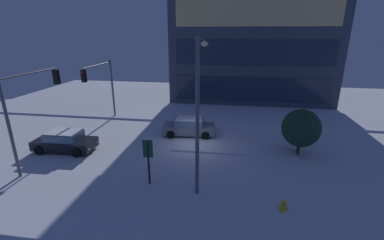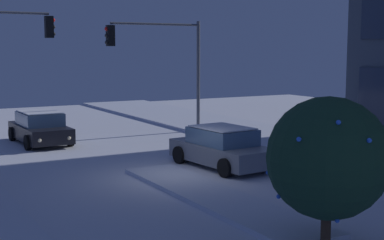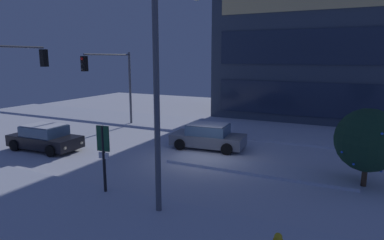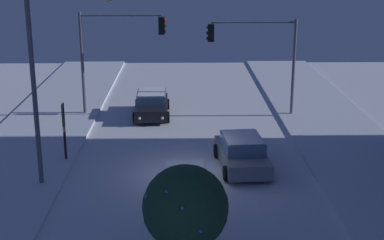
{
  "view_description": "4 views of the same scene",
  "coord_description": "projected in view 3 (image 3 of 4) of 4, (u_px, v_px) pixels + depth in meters",
  "views": [
    {
      "loc": [
        2.69,
        -18.32,
        8.3
      ],
      "look_at": [
        -0.46,
        1.96,
        1.46
      ],
      "focal_mm": 24.59,
      "sensor_mm": 36.0,
      "label": 1
    },
    {
      "loc": [
        16.39,
        -8.56,
        4.31
      ],
      "look_at": [
        0.0,
        0.65,
        1.94
      ],
      "focal_mm": 52.44,
      "sensor_mm": 36.0,
      "label": 2
    },
    {
      "loc": [
        6.92,
        -15.59,
        5.39
      ],
      "look_at": [
        -1.28,
        1.19,
        1.88
      ],
      "focal_mm": 31.37,
      "sensor_mm": 36.0,
      "label": 3
    },
    {
      "loc": [
        23.17,
        -0.35,
        9.47
      ],
      "look_at": [
        -0.03,
        0.07,
        2.5
      ],
      "focal_mm": 52.68,
      "sensor_mm": 36.0,
      "label": 4
    }
  ],
  "objects": [
    {
      "name": "decorated_tree_median",
      "position": [
        368.0,
        140.0,
        13.89
      ],
      "size": [
        2.65,
        2.65,
        3.33
      ],
      "color": "#473323",
      "rests_on": "ground"
    },
    {
      "name": "car_far",
      "position": [
        208.0,
        137.0,
        20.04
      ],
      "size": [
        4.54,
        2.42,
        1.49
      ],
      "rotation": [
        0.0,
        0.0,
        3.23
      ],
      "color": "slate",
      "rests_on": "ground"
    },
    {
      "name": "median_strip",
      "position": [
        257.0,
        169.0,
        16.24
      ],
      "size": [
        9.0,
        1.8,
        0.14
      ],
      "primitive_type": "cube",
      "color": "silver",
      "rests_on": "ground"
    },
    {
      "name": "traffic_light_corner_far_left",
      "position": [
        112.0,
        75.0,
        24.55
      ],
      "size": [
        0.32,
        5.25,
        5.77
      ],
      "rotation": [
        0.0,
        0.0,
        -1.57
      ],
      "color": "#565960",
      "rests_on": "ground"
    },
    {
      "name": "car_near",
      "position": [
        45.0,
        138.0,
        19.71
      ],
      "size": [
        4.48,
        2.19,
        1.49
      ],
      "rotation": [
        0.0,
        0.0,
        0.03
      ],
      "color": "black",
      "rests_on": "ground"
    },
    {
      "name": "curb_strip_far",
      "position": [
        248.0,
        130.0,
        24.81
      ],
      "size": [
        52.0,
        5.2,
        0.14
      ],
      "primitive_type": "cube",
      "color": "silver",
      "rests_on": "ground"
    },
    {
      "name": "traffic_light_corner_near_left",
      "position": [
        3.0,
        78.0,
        17.38
      ],
      "size": [
        0.32,
        5.07,
        6.14
      ],
      "rotation": [
        0.0,
        0.0,
        1.57
      ],
      "color": "#565960",
      "rests_on": "ground"
    },
    {
      "name": "ground",
      "position": [
        204.0,
        161.0,
        17.75
      ],
      "size": [
        52.0,
        52.0,
        0.0
      ],
      "primitive_type": "plane",
      "color": "silver"
    },
    {
      "name": "curb_strip_near",
      "position": [
        101.0,
        227.0,
        10.66
      ],
      "size": [
        52.0,
        5.2,
        0.14
      ],
      "primitive_type": "cube",
      "color": "silver",
      "rests_on": "ground"
    },
    {
      "name": "street_lamp_arched",
      "position": [
        170.0,
        60.0,
        11.54
      ],
      "size": [
        0.56,
        3.4,
        8.15
      ],
      "rotation": [
        0.0,
        0.0,
        1.58
      ],
      "color": "#565960",
      "rests_on": "ground"
    },
    {
      "name": "parking_info_sign",
      "position": [
        104.0,
        151.0,
        13.02
      ],
      "size": [
        0.55,
        0.12,
        2.8
      ],
      "rotation": [
        0.0,
        0.0,
        1.64
      ],
      "color": "black",
      "rests_on": "ground"
    }
  ]
}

